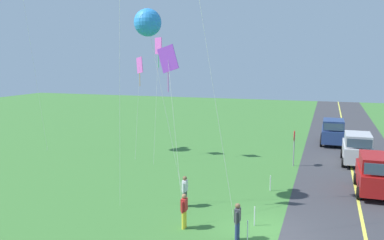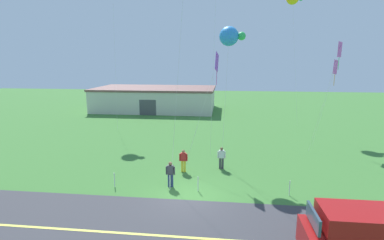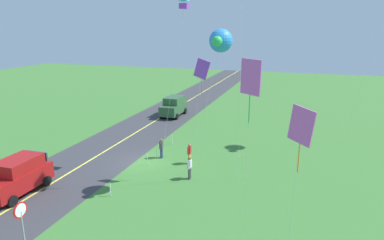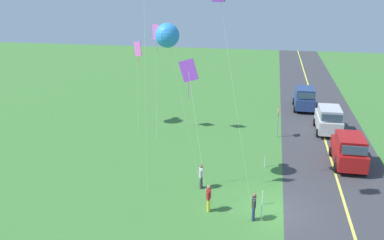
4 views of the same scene
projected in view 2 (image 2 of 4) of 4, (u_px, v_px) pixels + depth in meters
name	position (u px, v px, depth m)	size (l,w,h in m)	color
ground_plane	(188.00, 197.00, 16.77)	(120.00, 120.00, 0.10)	#3D7533
asphalt_road	(177.00, 237.00, 12.86)	(120.00, 7.00, 0.00)	#38383D
road_centre_stripe	(177.00, 237.00, 12.86)	(120.00, 0.16, 0.00)	#E5E04C
car_suv_foreground	(362.00, 237.00, 10.88)	(4.40, 2.12, 2.24)	maroon
person_adult_near	(183.00, 160.00, 20.21)	(0.58, 0.22, 1.60)	yellow
person_adult_companion	(221.00, 157.00, 20.78)	(0.58, 0.22, 1.60)	#3F3F47
person_child_watcher	(170.00, 173.00, 17.81)	(0.58, 0.22, 1.60)	navy
kite_red_low	(216.00, 64.00, 20.19)	(2.27, 2.19, 8.22)	silver
kite_blue_mid	(230.00, 36.00, 21.08)	(1.90, 2.80, 10.04)	silver
kite_orange_near	(339.00, 51.00, 23.44)	(2.17, 0.77, 9.09)	silver
kite_purple_back	(335.00, 68.00, 25.37)	(1.79, 0.85, 7.71)	silver
warehouse_distant	(156.00, 98.00, 45.95)	(18.36, 10.20, 3.50)	beige
fence_post_0	(115.00, 180.00, 17.86)	(0.05, 0.05, 0.90)	silver
fence_post_1	(170.00, 183.00, 17.48)	(0.05, 0.05, 0.90)	silver
fence_post_2	(198.00, 184.00, 17.29)	(0.05, 0.05, 0.90)	silver
fence_post_3	(290.00, 188.00, 16.71)	(0.05, 0.05, 0.90)	silver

